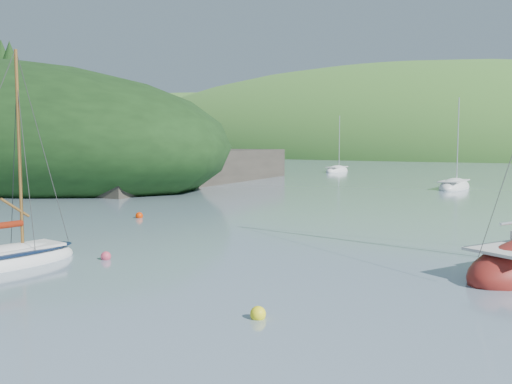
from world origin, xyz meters
The scene contains 5 objects.
ground centered at (0.00, 0.00, 0.00)m, with size 700.00×700.00×0.00m, color slate.
daysailer_white centered at (-5.88, -0.01, 0.20)m, with size 2.17×5.55×8.45m.
distant_sloop_a centered at (-2.51, 43.94, 0.17)m, with size 2.60×6.75×9.51m.
distant_sloop_c centered at (-25.63, 64.46, 0.16)m, with size 2.77×6.53×9.08m.
mooring_buoys centered at (0.17, 6.20, 0.12)m, with size 23.94×12.14×0.43m.
Camera 1 is at (13.45, -11.46, 4.53)m, focal length 40.00 mm.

